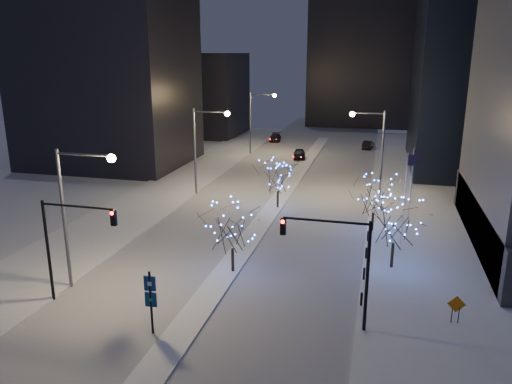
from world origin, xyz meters
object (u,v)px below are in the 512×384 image
(holiday_tree_plaza_far, at_px, (374,196))
(street_lamp_east, at_px, (374,143))
(car_near, at_px, (299,154))
(wayfinding_sign, at_px, (151,296))
(street_lamp_w_mid, at_px, (203,140))
(car_far, at_px, (275,138))
(traffic_signal_west, at_px, (67,236))
(holiday_tree_median_near, at_px, (232,227))
(street_lamp_w_far, at_px, (257,114))
(construction_sign, at_px, (456,307))
(car_mid, at_px, (368,145))
(holiday_tree_median_far, at_px, (278,177))
(traffic_signal_east, at_px, (341,256))
(street_lamp_w_near, at_px, (76,201))
(holiday_tree_plaza_near, at_px, (395,221))

(holiday_tree_plaza_far, bearing_deg, street_lamp_east, 92.15)
(car_near, xyz_separation_m, wayfinding_sign, (-0.16, -52.18, 1.69))
(street_lamp_w_mid, xyz_separation_m, car_far, (0.41, 37.79, -5.80))
(car_far, bearing_deg, street_lamp_w_mid, -97.86)
(traffic_signal_west, xyz_separation_m, holiday_tree_median_near, (8.94, 7.08, -1.11))
(street_lamp_w_far, height_order, traffic_signal_west, street_lamp_w_far)
(construction_sign, bearing_deg, street_lamp_w_far, 114.51)
(traffic_signal_west, xyz_separation_m, wayfinding_sign, (6.78, -2.23, -2.31))
(car_mid, bearing_deg, holiday_tree_plaza_far, 100.93)
(holiday_tree_median_near, height_order, holiday_tree_median_far, holiday_tree_median_near)
(traffic_signal_west, distance_m, construction_sign, 24.75)
(street_lamp_east, xyz_separation_m, traffic_signal_east, (-1.14, -29.00, -1.69))
(street_lamp_w_far, bearing_deg, traffic_signal_west, -89.45)
(street_lamp_w_far, distance_m, construction_sign, 55.01)
(street_lamp_w_near, xyz_separation_m, holiday_tree_median_near, (9.44, 5.07, -2.85))
(car_mid, relative_size, holiday_tree_plaza_far, 0.79)
(holiday_tree_plaza_near, xyz_separation_m, wayfinding_sign, (-13.83, -12.98, -1.45))
(holiday_tree_median_near, xyz_separation_m, construction_sign, (15.35, -3.90, -2.41))
(traffic_signal_east, bearing_deg, street_lamp_w_near, 176.79)
(street_lamp_w_near, relative_size, holiday_tree_plaza_far, 1.88)
(car_mid, bearing_deg, wayfinding_sign, 89.25)
(street_lamp_w_near, xyz_separation_m, car_far, (0.41, 62.79, -5.80))
(street_lamp_w_mid, relative_size, holiday_tree_median_far, 1.93)
(car_far, bearing_deg, street_lamp_w_near, -97.61)
(wayfinding_sign, bearing_deg, construction_sign, 13.81)
(wayfinding_sign, bearing_deg, holiday_tree_median_near, 73.58)
(car_near, relative_size, wayfinding_sign, 1.13)
(street_lamp_w_near, distance_m, car_far, 63.06)
(car_far, height_order, holiday_tree_median_far, holiday_tree_median_far)
(holiday_tree_plaza_far, bearing_deg, street_lamp_w_mid, 157.31)
(car_near, relative_size, holiday_tree_median_far, 0.87)
(holiday_tree_median_near, bearing_deg, holiday_tree_plaza_far, 49.72)
(street_lamp_w_far, xyz_separation_m, holiday_tree_plaza_far, (19.44, -33.13, -3.01))
(wayfinding_sign, bearing_deg, car_near, 86.48)
(street_lamp_w_near, relative_size, wayfinding_sign, 2.50)
(street_lamp_w_near, bearing_deg, holiday_tree_plaza_near, 22.51)
(traffic_signal_east, bearing_deg, holiday_tree_median_far, 110.35)
(traffic_signal_west, relative_size, holiday_tree_median_near, 1.26)
(street_lamp_w_far, distance_m, wayfinding_sign, 54.87)
(holiday_tree_plaza_near, relative_size, holiday_tree_plaza_far, 1.14)
(traffic_signal_east, relative_size, car_near, 1.55)
(street_lamp_w_mid, distance_m, wayfinding_sign, 30.39)
(holiday_tree_median_far, bearing_deg, wayfinding_sign, -94.76)
(street_lamp_w_mid, height_order, car_mid, street_lamp_w_mid)
(car_mid, height_order, holiday_tree_plaza_far, holiday_tree_plaza_far)
(street_lamp_w_far, height_order, holiday_tree_plaza_near, street_lamp_w_far)
(holiday_tree_median_far, height_order, construction_sign, holiday_tree_median_far)
(traffic_signal_west, distance_m, holiday_tree_median_far, 25.41)
(street_lamp_east, bearing_deg, holiday_tree_plaza_near, -83.81)
(construction_sign, bearing_deg, street_lamp_w_near, -179.69)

